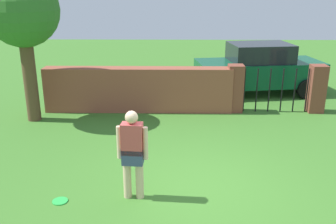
% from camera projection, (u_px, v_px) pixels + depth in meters
% --- Properties ---
extents(ground_plane, '(40.00, 40.00, 0.00)m').
position_uv_depth(ground_plane, '(198.00, 189.00, 7.03)').
color(ground_plane, '#3D7528').
extents(brick_wall, '(5.49, 0.50, 1.31)m').
position_uv_depth(brick_wall, '(138.00, 90.00, 11.18)').
color(brick_wall, brown).
rests_on(brick_wall, ground).
extents(tree, '(1.90, 1.90, 3.93)m').
position_uv_depth(tree, '(22.00, 13.00, 9.71)').
color(tree, brown).
rests_on(tree, ground).
extents(person, '(0.54, 0.25, 1.62)m').
position_uv_depth(person, '(133.00, 151.00, 6.48)').
color(person, beige).
rests_on(person, ground).
extents(fence_gate, '(2.82, 0.44, 1.40)m').
position_uv_depth(fence_gate, '(276.00, 89.00, 11.11)').
color(fence_gate, brown).
rests_on(fence_gate, ground).
extents(car, '(4.40, 2.38, 1.72)m').
position_uv_depth(car, '(259.00, 69.00, 12.98)').
color(car, '#0C4C2D').
rests_on(car, ground).
extents(frisbee_green, '(0.27, 0.27, 0.02)m').
position_uv_depth(frisbee_green, '(60.00, 201.00, 6.62)').
color(frisbee_green, green).
rests_on(frisbee_green, ground).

